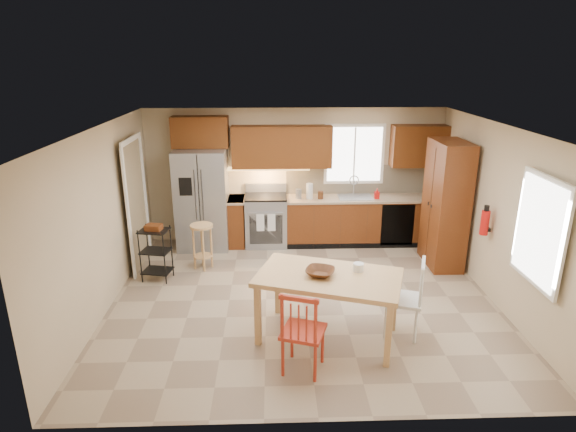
% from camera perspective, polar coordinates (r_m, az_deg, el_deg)
% --- Properties ---
extents(floor, '(5.50, 5.50, 0.00)m').
position_cam_1_polar(floor, '(7.16, 1.76, -9.78)').
color(floor, tan).
rests_on(floor, ground).
extents(ceiling, '(5.50, 5.00, 0.02)m').
position_cam_1_polar(ceiling, '(6.37, 1.99, 10.46)').
color(ceiling, silver).
rests_on(ceiling, ground).
extents(wall_back, '(5.50, 0.02, 2.50)m').
position_cam_1_polar(wall_back, '(9.06, 0.83, 4.83)').
color(wall_back, '#CCB793').
rests_on(wall_back, ground).
extents(wall_front, '(5.50, 0.02, 2.50)m').
position_cam_1_polar(wall_front, '(4.37, 4.05, -10.84)').
color(wall_front, '#CCB793').
rests_on(wall_front, ground).
extents(wall_left, '(0.02, 5.00, 2.50)m').
position_cam_1_polar(wall_left, '(7.04, -21.09, -0.49)').
color(wall_left, '#CCB793').
rests_on(wall_left, ground).
extents(wall_right, '(0.02, 5.00, 2.50)m').
position_cam_1_polar(wall_right, '(7.37, 23.74, 0.00)').
color(wall_right, '#CCB793').
rests_on(wall_right, ground).
extents(refrigerator, '(0.92, 0.75, 1.82)m').
position_cam_1_polar(refrigerator, '(8.86, -10.11, 1.96)').
color(refrigerator, gray).
rests_on(refrigerator, floor).
extents(range_stove, '(0.76, 0.63, 0.92)m').
position_cam_1_polar(range_stove, '(8.97, -2.61, -0.59)').
color(range_stove, gray).
rests_on(range_stove, floor).
extents(base_cabinet_narrow, '(0.30, 0.60, 0.90)m').
position_cam_1_polar(base_cabinet_narrow, '(9.01, -6.10, -0.66)').
color(base_cabinet_narrow, '#602B11').
rests_on(base_cabinet_narrow, floor).
extents(base_cabinet_run, '(2.92, 0.60, 0.90)m').
position_cam_1_polar(base_cabinet_run, '(9.15, 9.00, -0.48)').
color(base_cabinet_run, '#602B11').
rests_on(base_cabinet_run, floor).
extents(dishwasher, '(0.60, 0.02, 0.78)m').
position_cam_1_polar(dishwasher, '(9.00, 12.84, -1.04)').
color(dishwasher, black).
rests_on(dishwasher, floor).
extents(backsplash, '(2.92, 0.03, 0.55)m').
position_cam_1_polar(backsplash, '(9.21, 8.90, 4.36)').
color(backsplash, beige).
rests_on(backsplash, wall_back).
extents(upper_over_fridge, '(1.00, 0.35, 0.55)m').
position_cam_1_polar(upper_over_fridge, '(8.80, -10.37, 9.78)').
color(upper_over_fridge, '#5E310F').
rests_on(upper_over_fridge, wall_back).
extents(upper_left_block, '(1.80, 0.35, 0.75)m').
position_cam_1_polar(upper_left_block, '(8.76, -0.74, 8.21)').
color(upper_left_block, '#5E310F').
rests_on(upper_left_block, wall_back).
extents(upper_right_block, '(1.00, 0.35, 0.75)m').
position_cam_1_polar(upper_right_block, '(9.16, 15.26, 8.02)').
color(upper_right_block, '#5E310F').
rests_on(upper_right_block, wall_back).
extents(window_back, '(1.12, 0.04, 1.12)m').
position_cam_1_polar(window_back, '(9.07, 7.87, 7.27)').
color(window_back, white).
rests_on(window_back, wall_back).
extents(sink, '(0.62, 0.46, 0.16)m').
position_cam_1_polar(sink, '(8.99, 7.94, 1.97)').
color(sink, gray).
rests_on(sink, base_cabinet_run).
extents(undercab_glow, '(1.60, 0.30, 0.01)m').
position_cam_1_polar(undercab_glow, '(8.81, -2.69, 5.63)').
color(undercab_glow, '#FFBF66').
rests_on(undercab_glow, wall_back).
extents(soap_bottle, '(0.09, 0.09, 0.19)m').
position_cam_1_polar(soap_bottle, '(8.93, 10.49, 2.63)').
color(soap_bottle, red).
rests_on(soap_bottle, base_cabinet_run).
extents(paper_towel, '(0.12, 0.12, 0.28)m').
position_cam_1_polar(paper_towel, '(8.79, 2.57, 2.97)').
color(paper_towel, silver).
rests_on(paper_towel, base_cabinet_run).
extents(canister_steel, '(0.11, 0.11, 0.18)m').
position_cam_1_polar(canister_steel, '(8.79, 1.26, 2.65)').
color(canister_steel, gray).
rests_on(canister_steel, base_cabinet_run).
extents(canister_wood, '(0.10, 0.10, 0.14)m').
position_cam_1_polar(canister_wood, '(8.79, 3.88, 2.49)').
color(canister_wood, '#532A16').
rests_on(canister_wood, base_cabinet_run).
extents(pantry, '(0.50, 0.95, 2.10)m').
position_cam_1_polar(pantry, '(8.35, 18.18, 1.29)').
color(pantry, '#602B11').
rests_on(pantry, floor).
extents(fire_extinguisher, '(0.12, 0.12, 0.36)m').
position_cam_1_polar(fire_extinguisher, '(7.49, 22.29, -0.73)').
color(fire_extinguisher, red).
rests_on(fire_extinguisher, wall_right).
extents(window_right, '(0.04, 1.02, 1.32)m').
position_cam_1_polar(window_right, '(6.31, 27.71, -1.59)').
color(window_right, white).
rests_on(window_right, wall_right).
extents(doorway, '(0.04, 0.95, 2.10)m').
position_cam_1_polar(doorway, '(8.25, -17.61, 1.14)').
color(doorway, '#8C7A59').
rests_on(doorway, wall_left).
extents(dining_table, '(1.94, 1.47, 0.84)m').
position_cam_1_polar(dining_table, '(6.10, 4.76, -10.70)').
color(dining_table, tan).
rests_on(dining_table, floor).
extents(chair_red, '(0.60, 0.60, 1.01)m').
position_cam_1_polar(chair_red, '(5.47, 1.83, -13.33)').
color(chair_red, '#AA2C1A').
rests_on(chair_red, floor).
extents(chair_white, '(0.60, 0.60, 1.01)m').
position_cam_1_polar(chair_white, '(6.28, 13.49, -9.39)').
color(chair_white, silver).
rests_on(chair_white, floor).
extents(table_bowl, '(0.44, 0.44, 0.09)m').
position_cam_1_polar(table_bowl, '(5.89, 3.82, -7.07)').
color(table_bowl, '#532A16').
rests_on(table_bowl, dining_table).
extents(table_jar, '(0.18, 0.18, 0.16)m').
position_cam_1_polar(table_jar, '(6.04, 8.33, -6.23)').
color(table_jar, silver).
rests_on(table_jar, dining_table).
extents(bar_stool, '(0.46, 0.46, 0.77)m').
position_cam_1_polar(bar_stool, '(8.10, -10.08, -3.60)').
color(bar_stool, tan).
rests_on(bar_stool, floor).
extents(utility_cart, '(0.49, 0.41, 0.87)m').
position_cam_1_polar(utility_cart, '(7.84, -15.37, -4.34)').
color(utility_cart, black).
rests_on(utility_cart, floor).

